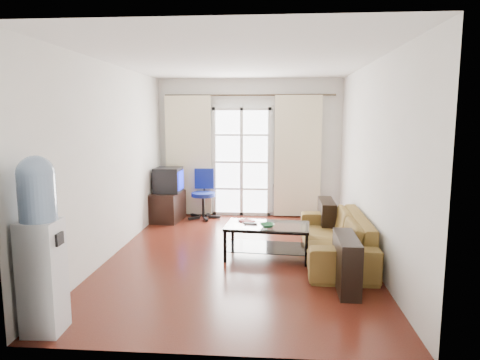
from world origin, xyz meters
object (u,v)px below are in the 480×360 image
object	(u,v)px
crt_tv	(167,180)
water_cooler	(40,242)
sofa	(335,237)
coffee_table	(267,236)
tv_stand	(168,206)
task_chair	(204,204)

from	to	relation	value
crt_tv	water_cooler	world-z (taller)	water_cooler
sofa	coffee_table	size ratio (longest dim) A/B	1.78
water_cooler	sofa	bearing A→B (deg)	35.68
tv_stand	water_cooler	world-z (taller)	water_cooler
sofa	tv_stand	world-z (taller)	sofa
tv_stand	task_chair	distance (m)	0.70
sofa	water_cooler	bearing A→B (deg)	-50.87
coffee_table	water_cooler	bearing A→B (deg)	-131.21
crt_tv	task_chair	distance (m)	0.85
sofa	tv_stand	xyz separation A→B (m)	(-2.86, 2.00, -0.04)
sofa	water_cooler	world-z (taller)	water_cooler
crt_tv	tv_stand	bearing A→B (deg)	-89.56
sofa	water_cooler	xyz separation A→B (m)	(-2.93, -2.31, 0.54)
task_chair	water_cooler	world-z (taller)	water_cooler
task_chair	water_cooler	size ratio (longest dim) A/B	0.59
tv_stand	task_chair	world-z (taller)	task_chair
coffee_table	tv_stand	xyz separation A→B (m)	(-1.93, 2.02, -0.03)
task_chair	tv_stand	bearing A→B (deg)	-161.24
sofa	tv_stand	bearing A→B (deg)	-123.99
water_cooler	tv_stand	bearing A→B (deg)	86.51
coffee_table	water_cooler	size ratio (longest dim) A/B	0.74
sofa	task_chair	xyz separation A→B (m)	(-2.21, 2.26, -0.03)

